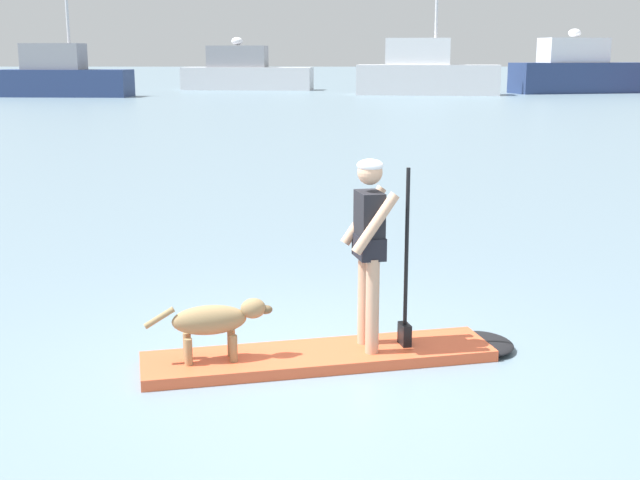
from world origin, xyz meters
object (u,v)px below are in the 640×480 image
(moored_boat_far_port, at_px, (246,73))
(moored_boat_port, at_px, (426,73))
(person_paddler, at_px, (372,240))
(paddleboard, at_px, (344,355))
(dog, at_px, (216,321))
(moored_boat_outer, at_px, (581,72))
(moored_boat_center, at_px, (63,76))

(moored_boat_far_port, bearing_deg, moored_boat_port, -32.38)
(person_paddler, height_order, moored_boat_port, moored_boat_port)
(paddleboard, height_order, moored_boat_far_port, moored_boat_far_port)
(dog, distance_m, moored_boat_far_port, 60.39)
(person_paddler, bearing_deg, dog, -167.14)
(dog, distance_m, moored_boat_outer, 58.27)
(paddleboard, bearing_deg, moored_boat_far_port, 95.88)
(person_paddler, relative_size, dog, 1.57)
(moored_boat_outer, bearing_deg, moored_boat_center, -171.22)
(moored_boat_port, bearing_deg, moored_boat_center, -173.93)
(moored_boat_center, distance_m, moored_boat_outer, 36.58)
(moored_boat_port, bearing_deg, person_paddler, -97.61)
(person_paddler, bearing_deg, moored_boat_far_port, 96.10)
(moored_boat_port, bearing_deg, dog, -99.03)
(paddleboard, xyz_separation_m, dog, (-1.12, -0.26, 0.40))
(person_paddler, relative_size, moored_boat_port, 0.15)
(moored_boat_far_port, height_order, moored_boat_outer, moored_boat_outer)
(dog, distance_m, moored_boat_port, 52.42)
(person_paddler, xyz_separation_m, moored_boat_port, (6.87, 51.45, 0.40))
(paddleboard, xyz_separation_m, moored_boat_center, (-17.34, 48.90, 1.28))
(person_paddler, relative_size, moored_boat_center, 0.19)
(paddleboard, xyz_separation_m, moored_boat_outer, (18.81, 54.49, 1.47))
(moored_boat_outer, bearing_deg, paddleboard, -109.05)
(paddleboard, relative_size, moored_boat_outer, 0.32)
(dog, bearing_deg, moored_boat_far_port, 94.80)
(paddleboard, height_order, moored_boat_port, moored_boat_port)
(person_paddler, relative_size, moored_boat_outer, 0.16)
(dog, bearing_deg, paddleboard, 12.86)
(moored_boat_far_port, distance_m, moored_boat_outer, 25.57)
(moored_boat_outer, bearing_deg, dog, -110.01)
(moored_boat_center, relative_size, moored_boat_far_port, 0.88)
(paddleboard, height_order, person_paddler, person_paddler)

